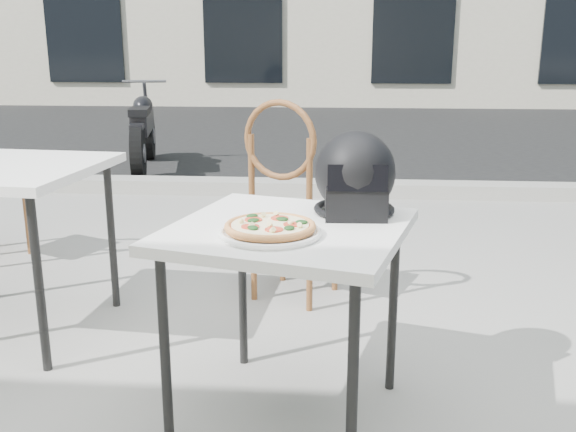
# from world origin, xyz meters

# --- Properties ---
(ground) EXTENTS (80.00, 80.00, 0.00)m
(ground) POSITION_xyz_m (0.00, 0.00, 0.00)
(ground) COLOR gray
(ground) RESTS_ON ground
(street_asphalt) EXTENTS (30.00, 8.00, 0.00)m
(street_asphalt) POSITION_xyz_m (0.00, 7.00, 0.00)
(street_asphalt) COLOR black
(street_asphalt) RESTS_ON ground
(curb) EXTENTS (30.00, 0.25, 0.12)m
(curb) POSITION_xyz_m (0.00, 3.00, 0.06)
(curb) COLOR #98978F
(curb) RESTS_ON ground
(cafe_table_main) EXTENTS (0.88, 0.88, 0.68)m
(cafe_table_main) POSITION_xyz_m (0.10, -0.40, 0.62)
(cafe_table_main) COLOR white
(cafe_table_main) RESTS_ON ground
(plate) EXTENTS (0.38, 0.38, 0.02)m
(plate) POSITION_xyz_m (0.05, -0.52, 0.69)
(plate) COLOR white
(plate) RESTS_ON cafe_table_main
(pizza) EXTENTS (0.34, 0.34, 0.03)m
(pizza) POSITION_xyz_m (0.05, -0.52, 0.71)
(pizza) COLOR #DC9350
(pizza) RESTS_ON plate
(helmet) EXTENTS (0.29, 0.30, 0.28)m
(helmet) POSITION_xyz_m (0.31, -0.24, 0.81)
(helmet) COLOR black
(helmet) RESTS_ON cafe_table_main
(cafe_chair_main) EXTENTS (0.50, 0.50, 1.01)m
(cafe_chair_main) POSITION_xyz_m (0.02, 0.64, 0.56)
(cafe_chair_main) COLOR brown
(cafe_chair_main) RESTS_ON ground
(cafe_table_side) EXTENTS (0.86, 0.86, 0.75)m
(cafe_table_side) POSITION_xyz_m (-1.17, 0.20, 0.68)
(cafe_table_side) COLOR white
(cafe_table_side) RESTS_ON ground
(motorcycle) EXTENTS (0.56, 1.76, 0.88)m
(motorcycle) POSITION_xyz_m (-1.73, 4.04, 0.39)
(motorcycle) COLOR black
(motorcycle) RESTS_ON street_asphalt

